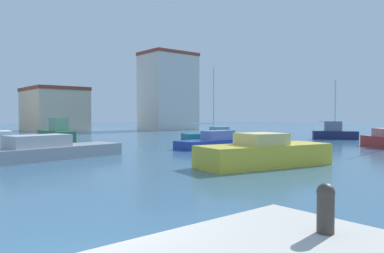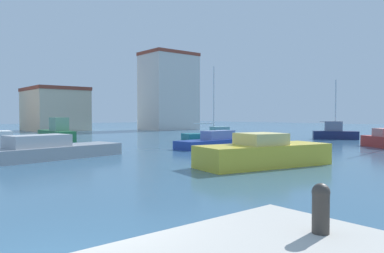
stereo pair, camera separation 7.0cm
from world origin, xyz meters
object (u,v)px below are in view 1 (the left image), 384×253
object	(u,v)px
motorboat_grey_distant_east	(44,151)
motorboat_green_behind_lamppost	(56,133)
motorboat_yellow_far_left	(264,153)
mooring_bollard	(326,206)
sailboat_navy_outer_mooring	(334,133)
sailboat_teal_near_pier	(214,136)
motorboat_blue_inner_mooring	(218,142)

from	to	relation	value
motorboat_grey_distant_east	motorboat_green_behind_lamppost	distance (m)	14.66
motorboat_yellow_far_left	motorboat_green_behind_lamppost	size ratio (longest dim) A/B	1.16
mooring_bollard	motorboat_green_behind_lamppost	distance (m)	31.95
sailboat_navy_outer_mooring	motorboat_grey_distant_east	xyz separation A→B (m)	(-26.97, 1.13, -0.16)
mooring_bollard	sailboat_teal_near_pier	world-z (taller)	sailboat_teal_near_pier
motorboat_grey_distant_east	motorboat_yellow_far_left	size ratio (longest dim) A/B	1.31
sailboat_teal_near_pier	motorboat_yellow_far_left	xyz separation A→B (m)	(-9.97, -13.87, 0.13)
motorboat_yellow_far_left	motorboat_blue_inner_mooring	bearing A→B (deg)	58.13
sailboat_teal_near_pier	mooring_bollard	bearing A→B (deg)	-130.72
sailboat_teal_near_pier	motorboat_grey_distant_east	distance (m)	17.50
sailboat_navy_outer_mooring	sailboat_teal_near_pier	distance (m)	11.83
sailboat_navy_outer_mooring	motorboat_green_behind_lamppost	xyz separation A→B (m)	(-21.41, 14.69, 0.08)
mooring_bollard	sailboat_teal_near_pier	bearing A→B (deg)	49.28
sailboat_navy_outer_mooring	motorboat_yellow_far_left	bearing A→B (deg)	-158.75
motorboat_grey_distant_east	motorboat_yellow_far_left	world-z (taller)	motorboat_yellow_far_left
motorboat_blue_inner_mooring	motorboat_grey_distant_east	bearing A→B (deg)	178.19
motorboat_grey_distant_east	motorboat_blue_inner_mooring	xyz separation A→B (m)	(12.16, -0.38, -0.06)
sailboat_teal_near_pier	sailboat_navy_outer_mooring	bearing A→B (deg)	-30.69
motorboat_yellow_far_left	motorboat_green_behind_lamppost	world-z (taller)	motorboat_green_behind_lamppost
sailboat_teal_near_pier	motorboat_grey_distant_east	world-z (taller)	sailboat_teal_near_pier
motorboat_grey_distant_east	motorboat_green_behind_lamppost	bearing A→B (deg)	67.70
motorboat_blue_inner_mooring	sailboat_teal_near_pier	bearing A→B (deg)	48.77
motorboat_blue_inner_mooring	motorboat_green_behind_lamppost	xyz separation A→B (m)	(-6.60, 13.95, 0.30)
motorboat_grey_distant_east	motorboat_yellow_far_left	xyz separation A→B (m)	(6.83, -8.96, 0.11)
sailboat_navy_outer_mooring	motorboat_yellow_far_left	size ratio (longest dim) A/B	0.86
motorboat_yellow_far_left	motorboat_blue_inner_mooring	size ratio (longest dim) A/B	0.92
sailboat_teal_near_pier	motorboat_green_behind_lamppost	distance (m)	14.19
motorboat_grey_distant_east	sailboat_teal_near_pier	bearing A→B (deg)	16.28
motorboat_yellow_far_left	motorboat_blue_inner_mooring	world-z (taller)	motorboat_yellow_far_left
mooring_bollard	motorboat_yellow_far_left	bearing A→B (deg)	42.43
motorboat_yellow_far_left	motorboat_green_behind_lamppost	bearing A→B (deg)	93.22
motorboat_yellow_far_left	motorboat_blue_inner_mooring	xyz separation A→B (m)	(5.33, 8.58, -0.17)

